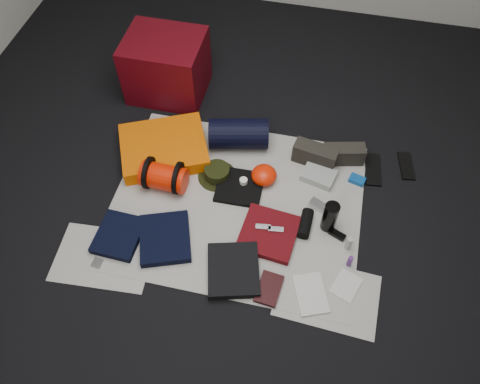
% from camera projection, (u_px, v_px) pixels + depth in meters
% --- Properties ---
extents(floor, '(4.50, 4.50, 0.02)m').
position_uv_depth(floor, '(237.00, 205.00, 3.06)').
color(floor, black).
rests_on(floor, ground).
extents(newspaper_mat, '(1.60, 1.30, 0.01)m').
position_uv_depth(newspaper_mat, '(237.00, 204.00, 3.05)').
color(newspaper_mat, beige).
rests_on(newspaper_mat, floor).
extents(newspaper_sheet_front_left, '(0.61, 0.44, 0.00)m').
position_uv_depth(newspaper_sheet_front_left, '(104.00, 257.00, 2.83)').
color(newspaper_sheet_front_left, beige).
rests_on(newspaper_sheet_front_left, floor).
extents(newspaper_sheet_front_right, '(0.60, 0.43, 0.00)m').
position_uv_depth(newspaper_sheet_front_right, '(327.00, 295.00, 2.69)').
color(newspaper_sheet_front_right, beige).
rests_on(newspaper_sheet_front_right, floor).
extents(red_cabinet, '(0.56, 0.47, 0.46)m').
position_uv_depth(red_cabinet, '(166.00, 66.00, 3.46)').
color(red_cabinet, '#51050E').
rests_on(red_cabinet, floor).
extents(sleeping_pad, '(0.72, 0.67, 0.10)m').
position_uv_depth(sleeping_pad, '(164.00, 148.00, 3.24)').
color(sleeping_pad, '#EF6302').
rests_on(sleeping_pad, newspaper_mat).
extents(stuff_sack, '(0.30, 0.18, 0.17)m').
position_uv_depth(stuff_sack, '(164.00, 177.00, 3.06)').
color(stuff_sack, red).
rests_on(stuff_sack, newspaper_mat).
extents(sack_strap_left, '(0.02, 0.22, 0.22)m').
position_uv_depth(sack_strap_left, '(149.00, 173.00, 3.05)').
color(sack_strap_left, black).
rests_on(sack_strap_left, newspaper_mat).
extents(sack_strap_right, '(0.03, 0.22, 0.22)m').
position_uv_depth(sack_strap_right, '(178.00, 178.00, 3.03)').
color(sack_strap_right, black).
rests_on(sack_strap_right, newspaper_mat).
extents(navy_duffel, '(0.45, 0.30, 0.21)m').
position_uv_depth(navy_duffel, '(239.00, 134.00, 3.24)').
color(navy_duffel, black).
rests_on(navy_duffel, newspaper_mat).
extents(boonie_brim, '(0.32, 0.32, 0.01)m').
position_uv_depth(boonie_brim, '(217.00, 176.00, 3.17)').
color(boonie_brim, black).
rests_on(boonie_brim, newspaper_mat).
extents(boonie_crown, '(0.17, 0.17, 0.08)m').
position_uv_depth(boonie_crown, '(217.00, 172.00, 3.13)').
color(boonie_crown, black).
rests_on(boonie_crown, boonie_brim).
extents(hiking_boot_left, '(0.31, 0.16, 0.15)m').
position_uv_depth(hiking_boot_left, '(315.00, 155.00, 3.18)').
color(hiking_boot_left, '#2A2721').
rests_on(hiking_boot_left, newspaper_mat).
extents(hiking_boot_right, '(0.29, 0.16, 0.14)m').
position_uv_depth(hiking_boot_right, '(344.00, 154.00, 3.19)').
color(hiking_boot_right, '#2A2721').
rests_on(hiking_boot_right, newspaper_mat).
extents(flip_flop_left, '(0.13, 0.28, 0.02)m').
position_uv_depth(flip_flop_left, '(373.00, 169.00, 3.20)').
color(flip_flop_left, black).
rests_on(flip_flop_left, floor).
extents(flip_flop_right, '(0.13, 0.25, 0.01)m').
position_uv_depth(flip_flop_right, '(406.00, 166.00, 3.22)').
color(flip_flop_right, black).
rests_on(flip_flop_right, floor).
extents(trousers_navy_a, '(0.28, 0.31, 0.05)m').
position_uv_depth(trousers_navy_a, '(119.00, 235.00, 2.88)').
color(trousers_navy_a, black).
rests_on(trousers_navy_a, newspaper_mat).
extents(trousers_navy_b, '(0.40, 0.43, 0.05)m').
position_uv_depth(trousers_navy_b, '(165.00, 238.00, 2.87)').
color(trousers_navy_b, black).
rests_on(trousers_navy_b, newspaper_mat).
extents(trousers_charcoal, '(0.38, 0.41, 0.05)m').
position_uv_depth(trousers_charcoal, '(233.00, 270.00, 2.75)').
color(trousers_charcoal, black).
rests_on(trousers_charcoal, newspaper_mat).
extents(black_tshirt, '(0.31, 0.29, 0.03)m').
position_uv_depth(black_tshirt, '(240.00, 187.00, 3.10)').
color(black_tshirt, black).
rests_on(black_tshirt, newspaper_mat).
extents(red_shirt, '(0.37, 0.37, 0.04)m').
position_uv_depth(red_shirt, '(269.00, 233.00, 2.89)').
color(red_shirt, '#54090E').
rests_on(red_shirt, newspaper_mat).
extents(orange_stuff_sack, '(0.20, 0.20, 0.11)m').
position_uv_depth(orange_stuff_sack, '(264.00, 175.00, 3.10)').
color(orange_stuff_sack, red).
rests_on(orange_stuff_sack, newspaper_mat).
extents(first_aid_pouch, '(0.25, 0.21, 0.05)m').
position_uv_depth(first_aid_pouch, '(319.00, 175.00, 3.14)').
color(first_aid_pouch, '#939A92').
rests_on(first_aid_pouch, newspaper_mat).
extents(water_bottle, '(0.10, 0.10, 0.23)m').
position_uv_depth(water_bottle, '(330.00, 217.00, 2.85)').
color(water_bottle, black).
rests_on(water_bottle, newspaper_mat).
extents(speaker, '(0.08, 0.20, 0.07)m').
position_uv_depth(speaker, '(306.00, 223.00, 2.91)').
color(speaker, black).
rests_on(speaker, newspaper_mat).
extents(compact_camera, '(0.11, 0.09, 0.04)m').
position_uv_depth(compact_camera, '(317.00, 205.00, 3.01)').
color(compact_camera, silver).
rests_on(compact_camera, newspaper_mat).
extents(cyan_case, '(0.12, 0.09, 0.03)m').
position_uv_depth(cyan_case, '(357.00, 180.00, 3.13)').
color(cyan_case, '#0F4991').
rests_on(cyan_case, newspaper_mat).
extents(toiletry_purple, '(0.03, 0.03, 0.09)m').
position_uv_depth(toiletry_purple, '(350.00, 261.00, 2.76)').
color(toiletry_purple, '#50226E').
rests_on(toiletry_purple, newspaper_mat).
extents(toiletry_clear, '(0.04, 0.04, 0.11)m').
position_uv_depth(toiletry_clear, '(349.00, 243.00, 2.82)').
color(toiletry_clear, '#9EA29E').
rests_on(toiletry_clear, newspaper_mat).
extents(paperback_book, '(0.15, 0.21, 0.03)m').
position_uv_depth(paperback_book, '(269.00, 289.00, 2.69)').
color(paperback_book, black).
rests_on(paperback_book, newspaper_mat).
extents(map_booklet, '(0.25, 0.29, 0.01)m').
position_uv_depth(map_booklet, '(311.00, 294.00, 2.68)').
color(map_booklet, beige).
rests_on(map_booklet, newspaper_mat).
extents(map_printout, '(0.19, 0.22, 0.01)m').
position_uv_depth(map_printout, '(346.00, 285.00, 2.72)').
color(map_printout, beige).
rests_on(map_printout, newspaper_mat).
extents(sunglasses, '(0.12, 0.08, 0.03)m').
position_uv_depth(sunglasses, '(337.00, 234.00, 2.90)').
color(sunglasses, black).
rests_on(sunglasses, newspaper_mat).
extents(key_cluster, '(0.07, 0.07, 0.01)m').
position_uv_depth(key_cluster, '(97.00, 263.00, 2.80)').
color(key_cluster, silver).
rests_on(key_cluster, newspaper_mat).
extents(tape_roll, '(0.05, 0.05, 0.03)m').
position_uv_depth(tape_roll, '(244.00, 181.00, 3.09)').
color(tape_roll, white).
rests_on(tape_roll, black_tshirt).
extents(energy_bar_a, '(0.10, 0.05, 0.01)m').
position_uv_depth(energy_bar_a, '(263.00, 227.00, 2.88)').
color(energy_bar_a, silver).
rests_on(energy_bar_a, red_shirt).
extents(energy_bar_b, '(0.10, 0.05, 0.01)m').
position_uv_depth(energy_bar_b, '(276.00, 229.00, 2.87)').
color(energy_bar_b, silver).
rests_on(energy_bar_b, red_shirt).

